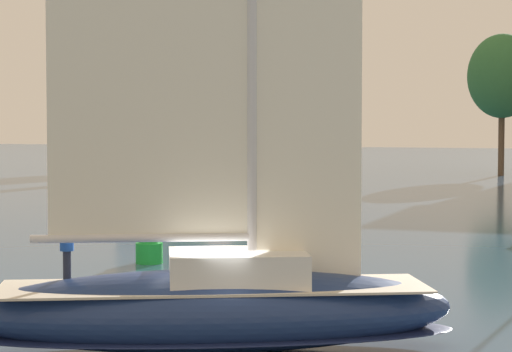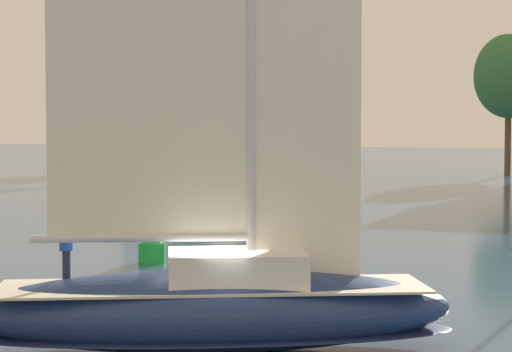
{
  "view_description": "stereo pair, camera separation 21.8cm",
  "coord_description": "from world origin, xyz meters",
  "px_view_note": "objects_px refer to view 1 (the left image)",
  "views": [
    {
      "loc": [
        9.47,
        -22.38,
        5.63
      ],
      "look_at": [
        0.0,
        3.0,
        4.17
      ],
      "focal_mm": 70.0,
      "sensor_mm": 36.0,
      "label": 1
    },
    {
      "loc": [
        9.67,
        -22.3,
        5.63
      ],
      "look_at": [
        0.0,
        3.0,
        4.17
      ],
      "focal_mm": 70.0,
      "sensor_mm": 36.0,
      "label": 2
    }
  ],
  "objects_px": {
    "tree_shore_left": "(502,76)",
    "sailboat_moored_near_marina": "(141,170)",
    "sailboat_main": "(214,300)",
    "channel_buoy": "(149,244)",
    "tree_shore_right": "(254,102)",
    "tree_shore_center": "(177,76)"
  },
  "relations": [
    {
      "from": "tree_shore_center",
      "to": "sailboat_moored_near_marina",
      "type": "height_order",
      "value": "tree_shore_center"
    },
    {
      "from": "tree_shore_left",
      "to": "tree_shore_right",
      "type": "distance_m",
      "value": 27.32
    },
    {
      "from": "sailboat_main",
      "to": "channel_buoy",
      "type": "xyz_separation_m",
      "value": [
        -8.41,
        13.25,
        -0.49
      ]
    },
    {
      "from": "sailboat_main",
      "to": "channel_buoy",
      "type": "distance_m",
      "value": 15.7
    },
    {
      "from": "tree_shore_right",
      "to": "sailboat_main",
      "type": "xyz_separation_m",
      "value": [
        30.19,
        -83.17,
        -6.72
      ]
    },
    {
      "from": "tree_shore_center",
      "to": "tree_shore_right",
      "type": "relative_size",
      "value": 1.42
    },
    {
      "from": "sailboat_moored_near_marina",
      "to": "channel_buoy",
      "type": "height_order",
      "value": "sailboat_moored_near_marina"
    },
    {
      "from": "tree_shore_right",
      "to": "sailboat_moored_near_marina",
      "type": "bearing_deg",
      "value": -108.8
    },
    {
      "from": "tree_shore_left",
      "to": "channel_buoy",
      "type": "relative_size",
      "value": 7.59
    },
    {
      "from": "sailboat_main",
      "to": "sailboat_moored_near_marina",
      "type": "xyz_separation_m",
      "value": [
        -35.9,
        66.4,
        -0.39
      ]
    },
    {
      "from": "tree_shore_right",
      "to": "channel_buoy",
      "type": "distance_m",
      "value": 73.58
    },
    {
      "from": "tree_shore_right",
      "to": "channel_buoy",
      "type": "height_order",
      "value": "tree_shore_right"
    },
    {
      "from": "tree_shore_center",
      "to": "tree_shore_right",
      "type": "distance_m",
      "value": 15.45
    },
    {
      "from": "tree_shore_center",
      "to": "sailboat_main",
      "type": "height_order",
      "value": "sailboat_main"
    },
    {
      "from": "tree_shore_center",
      "to": "tree_shore_right",
      "type": "height_order",
      "value": "tree_shore_center"
    },
    {
      "from": "sailboat_moored_near_marina",
      "to": "sailboat_main",
      "type": "bearing_deg",
      "value": -61.61
    },
    {
      "from": "tree_shore_right",
      "to": "sailboat_moored_near_marina",
      "type": "xyz_separation_m",
      "value": [
        -5.71,
        -16.76,
        -7.11
      ]
    },
    {
      "from": "tree_shore_right",
      "to": "sailboat_moored_near_marina",
      "type": "relative_size",
      "value": 1.07
    },
    {
      "from": "tree_shore_center",
      "to": "tree_shore_left",
      "type": "bearing_deg",
      "value": -7.13
    },
    {
      "from": "tree_shore_left",
      "to": "sailboat_moored_near_marina",
      "type": "relative_size",
      "value": 1.4
    },
    {
      "from": "channel_buoy",
      "to": "tree_shore_left",
      "type": "bearing_deg",
      "value": 85.82
    },
    {
      "from": "tree_shore_left",
      "to": "sailboat_moored_near_marina",
      "type": "height_order",
      "value": "tree_shore_left"
    }
  ]
}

